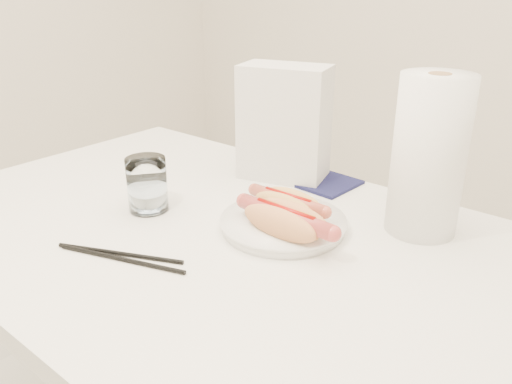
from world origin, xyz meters
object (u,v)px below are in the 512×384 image
Objects in this scene: plate at (283,225)px; hotdog_left at (288,204)px; table at (204,251)px; water_glass at (147,184)px; paper_towel_roll at (429,156)px; napkin_box at (284,123)px; hotdog_right at (285,220)px.

hotdog_left reaches higher than plate.
water_glass is at bearing -170.64° from table.
paper_towel_roll reaches higher than plate.
hotdog_left is at bearing -67.61° from napkin_box.
water_glass is at bearing -123.63° from napkin_box.
napkin_box is at bearing 96.47° from table.
paper_towel_roll reaches higher than hotdog_left.
paper_towel_roll reaches higher than hotdog_right.
plate is 0.29m from paper_towel_roll.
plate reaches higher than table.
water_glass is 0.54m from paper_towel_roll.
table is at bearing 9.36° from water_glass.
hotdog_left is 0.57× the size of paper_towel_roll.
hotdog_right is (0.17, 0.04, 0.10)m from table.
water_glass is at bearing -158.63° from plate.
paper_towel_roll reaches higher than table.
hotdog_right is at bearing 14.22° from table.
hotdog_left is (-0.01, 0.03, 0.03)m from plate.
plate is 1.15× the size of hotdog_right.
table is at bearing -163.91° from hotdog_right.
water_glass reaches higher than table.
napkin_box reaches higher than water_glass.
hotdog_right is at bearing -128.64° from paper_towel_roll.
paper_towel_roll is at bearing 39.83° from plate.
hotdog_right is at bearing -56.73° from hotdog_left.
paper_towel_roll is (0.21, 0.14, 0.11)m from hotdog_left.
hotdog_left is 1.51× the size of water_glass.
hotdog_left is 0.27m from paper_towel_roll.
water_glass is 0.38× the size of paper_towel_roll.
table is 4.57× the size of napkin_box.
water_glass is (-0.26, -0.13, 0.02)m from hotdog_left.
plate is 1.37× the size of hotdog_left.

